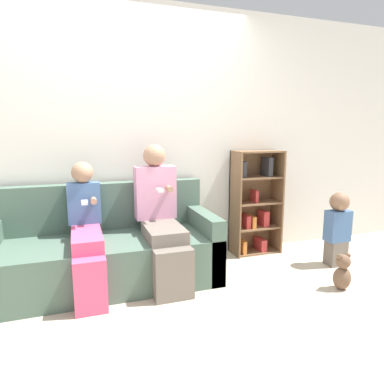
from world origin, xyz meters
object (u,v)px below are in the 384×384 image
at_px(couch, 106,252).
at_px(toddler_standing, 338,227).
at_px(bookshelf, 255,203).
at_px(adult_seated, 161,213).
at_px(child_seated, 86,229).
at_px(teddy_bear, 342,272).

relative_size(couch, toddler_standing, 2.59).
relative_size(toddler_standing, bookshelf, 0.66).
xyz_separation_m(couch, bookshelf, (1.63, 0.29, 0.27)).
xyz_separation_m(couch, adult_seated, (0.48, -0.09, 0.34)).
bearing_deg(toddler_standing, couch, 171.36).
bearing_deg(couch, toddler_standing, -8.64).
distance_m(couch, toddler_standing, 2.25).
height_order(couch, child_seated, child_seated).
height_order(couch, teddy_bear, couch).
bearing_deg(toddler_standing, teddy_bear, -126.27).
height_order(couch, toddler_standing, couch).
bearing_deg(bookshelf, adult_seated, -161.75).
relative_size(couch, teddy_bear, 6.00).
xyz_separation_m(adult_seated, toddler_standing, (1.74, -0.25, -0.22)).
relative_size(toddler_standing, teddy_bear, 2.32).
bearing_deg(adult_seated, bookshelf, 18.25).
bearing_deg(bookshelf, couch, -169.96).
xyz_separation_m(adult_seated, teddy_bear, (1.40, -0.70, -0.47)).
height_order(toddler_standing, teddy_bear, toddler_standing).
bearing_deg(teddy_bear, toddler_standing, 53.73).
bearing_deg(teddy_bear, couch, 157.13).
xyz_separation_m(adult_seated, bookshelf, (1.15, 0.38, -0.07)).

